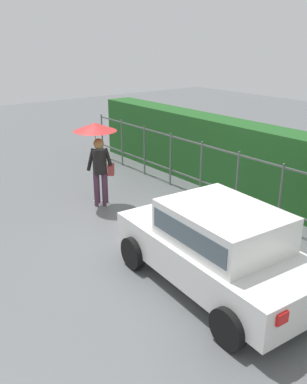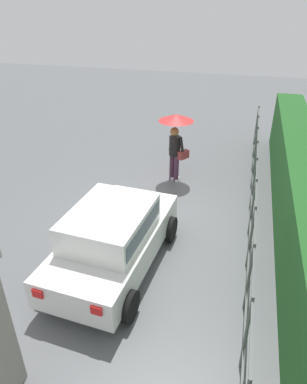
{
  "view_description": "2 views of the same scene",
  "coord_description": "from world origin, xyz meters",
  "views": [
    {
      "loc": [
        5.95,
        -4.79,
        4.01
      ],
      "look_at": [
        -0.33,
        0.1,
        1.01
      ],
      "focal_mm": 38.96,
      "sensor_mm": 36.0,
      "label": 1
    },
    {
      "loc": [
        7.25,
        2.1,
        5.11
      ],
      "look_at": [
        -0.14,
        0.11,
        0.84
      ],
      "focal_mm": 33.16,
      "sensor_mm": 36.0,
      "label": 2
    }
  ],
  "objects": [
    {
      "name": "car",
      "position": [
        1.8,
        -0.23,
        0.8
      ],
      "size": [
        3.84,
        2.08,
        1.48
      ],
      "rotation": [
        0.0,
        0.0,
        3.07
      ],
      "color": "white",
      "rests_on": "ground"
    },
    {
      "name": "fence_section",
      "position": [
        -0.19,
        2.5,
        0.83
      ],
      "size": [
        12.31,
        0.05,
        1.5
      ],
      "color": "#59605B",
      "rests_on": "ground"
    },
    {
      "name": "ground_plane",
      "position": [
        0.0,
        0.0,
        0.0
      ],
      "size": [
        40.0,
        40.0,
        0.0
      ],
      "primitive_type": "plane",
      "color": "slate"
    },
    {
      "name": "pedestrian",
      "position": [
        -2.58,
        0.14,
        1.56
      ],
      "size": [
        1.04,
        1.04,
        2.08
      ],
      "rotation": [
        0.0,
        0.0,
        2.54
      ],
      "color": "#47283D",
      "rests_on": "ground"
    },
    {
      "name": "hedge_row",
      "position": [
        -0.19,
        3.54,
        0.95
      ],
      "size": [
        13.26,
        0.9,
        1.9
      ],
      "primitive_type": "cube",
      "color": "#235B23",
      "rests_on": "ground"
    }
  ]
}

